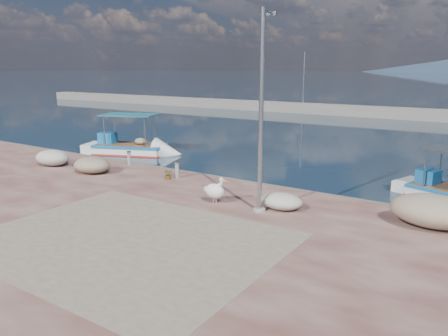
% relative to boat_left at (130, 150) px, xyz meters
% --- Properties ---
extents(ground, '(1400.00, 1400.00, 0.00)m').
position_rel_boat_left_xyz_m(ground, '(10.74, -8.66, -0.24)').
color(ground, '#162635').
rests_on(ground, ground).
extents(quay, '(44.00, 22.00, 0.50)m').
position_rel_boat_left_xyz_m(quay, '(10.74, -14.66, 0.01)').
color(quay, '#512823').
rests_on(quay, ground).
extents(quay_patch, '(9.00, 7.00, 0.01)m').
position_rel_boat_left_xyz_m(quay_patch, '(11.74, -11.66, 0.27)').
color(quay_patch, gray).
rests_on(quay_patch, quay).
extents(breakwater, '(120.00, 2.20, 7.50)m').
position_rel_boat_left_xyz_m(breakwater, '(10.74, 31.34, 0.36)').
color(breakwater, gray).
rests_on(breakwater, ground).
extents(boat_left, '(6.67, 4.28, 3.05)m').
position_rel_boat_left_xyz_m(boat_left, '(0.00, 0.00, 0.00)').
color(boat_left, white).
rests_on(boat_left, ground).
extents(pelican, '(1.10, 0.56, 1.06)m').
position_rel_boat_left_xyz_m(pelican, '(11.86, -7.17, 0.76)').
color(pelican, tan).
rests_on(pelican, quay).
extents(lamp_post, '(0.44, 0.96, 7.00)m').
position_rel_boat_left_xyz_m(lamp_post, '(13.74, -7.06, 3.56)').
color(lamp_post, gray).
rests_on(lamp_post, quay).
extents(bollard_near, '(0.26, 0.26, 0.78)m').
position_rel_boat_left_xyz_m(bollard_near, '(8.16, -4.94, 0.69)').
color(bollard_near, gray).
rests_on(bollard_near, quay).
extents(bollard_far, '(0.24, 0.24, 0.72)m').
position_rel_boat_left_xyz_m(bollard_far, '(4.12, -4.06, 0.65)').
color(bollard_far, gray).
rests_on(bollard_far, quay).
extents(potted_plant, '(0.60, 0.57, 0.53)m').
position_rel_boat_left_xyz_m(potted_plant, '(8.00, -5.36, 0.53)').
color(potted_plant, '#33722D').
rests_on(potted_plant, quay).
extents(net_pile_d, '(1.56, 1.17, 0.59)m').
position_rel_boat_left_xyz_m(net_pile_d, '(14.28, -6.39, 0.55)').
color(net_pile_d, beige).
rests_on(net_pile_d, quay).
extents(net_pile_b, '(1.97, 1.53, 0.77)m').
position_rel_boat_left_xyz_m(net_pile_b, '(3.95, -6.40, 0.64)').
color(net_pile_b, tan).
rests_on(net_pile_b, quay).
extents(net_pile_c, '(2.69, 1.92, 1.06)m').
position_rel_boat_left_xyz_m(net_pile_c, '(19.19, -5.32, 0.79)').
color(net_pile_c, tan).
rests_on(net_pile_c, quay).
extents(net_pile_a, '(2.01, 1.46, 0.82)m').
position_rel_boat_left_xyz_m(net_pile_a, '(0.84, -6.43, 0.67)').
color(net_pile_a, beige).
rests_on(net_pile_a, quay).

